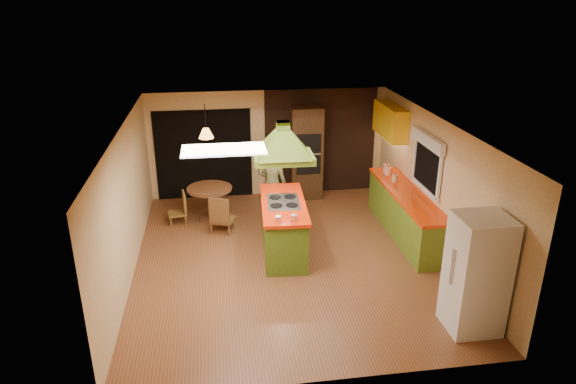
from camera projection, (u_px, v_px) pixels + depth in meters
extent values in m
plane|color=brown|center=(288.00, 257.00, 9.48)|extent=(6.50, 6.50, 0.00)
plane|color=beige|center=(268.00, 144.00, 12.01)|extent=(5.50, 0.00, 5.50)
plane|color=beige|center=(328.00, 297.00, 6.03)|extent=(5.50, 0.00, 5.50)
plane|color=beige|center=(127.00, 203.00, 8.65)|extent=(0.00, 6.50, 6.50)
plane|color=beige|center=(436.00, 187.00, 9.39)|extent=(0.00, 6.50, 6.50)
plane|color=silver|center=(288.00, 125.00, 8.56)|extent=(6.50, 6.50, 0.00)
cube|color=#381E14|center=(320.00, 142.00, 12.16)|extent=(2.64, 0.03, 2.50)
cube|color=black|center=(204.00, 155.00, 11.87)|extent=(2.20, 0.03, 2.10)
cube|color=olive|center=(405.00, 215.00, 10.21)|extent=(0.58, 3.00, 0.86)
cube|color=#E53807|center=(407.00, 194.00, 10.04)|extent=(0.62, 3.05, 0.06)
cube|color=yellow|center=(390.00, 121.00, 11.13)|extent=(0.34, 1.40, 0.70)
cube|color=black|center=(428.00, 164.00, 9.65)|extent=(0.03, 1.16, 0.96)
cube|color=white|center=(428.00, 140.00, 9.47)|extent=(0.10, 1.35, 0.22)
cube|color=white|center=(224.00, 150.00, 7.32)|extent=(1.20, 0.60, 0.03)
cube|color=#51721C|center=(283.00, 228.00, 9.56)|extent=(0.86, 1.95, 0.93)
cube|color=red|center=(283.00, 204.00, 9.38)|extent=(0.93, 2.04, 0.06)
cube|color=silver|center=(283.00, 202.00, 9.36)|extent=(0.63, 0.87, 0.02)
cube|color=#556D1B|center=(283.00, 158.00, 9.05)|extent=(1.07, 0.78, 0.13)
pyramid|color=#556D1B|center=(283.00, 130.00, 8.86)|extent=(1.07, 0.78, 0.45)
cube|color=#556D1B|center=(283.00, 125.00, 8.84)|extent=(0.22, 0.22, 0.14)
imported|color=brown|center=(272.00, 185.00, 10.66)|extent=(0.70, 0.57, 1.67)
cube|color=white|center=(477.00, 274.00, 7.22)|extent=(0.73, 0.69, 1.76)
cube|color=#462C16|center=(306.00, 153.00, 11.92)|extent=(0.74, 0.62, 2.16)
cube|color=black|center=(309.00, 144.00, 11.53)|extent=(0.56, 0.05, 0.45)
cube|color=black|center=(309.00, 165.00, 11.71)|extent=(0.56, 0.05, 0.45)
cylinder|color=brown|center=(209.00, 189.00, 10.83)|extent=(0.95, 0.95, 0.05)
cylinder|color=brown|center=(210.00, 203.00, 10.96)|extent=(0.14, 0.14, 0.67)
cylinder|color=brown|center=(211.00, 217.00, 11.08)|extent=(0.53, 0.53, 0.05)
cone|color=#FF9E3F|center=(206.00, 133.00, 10.39)|extent=(0.40, 0.40, 0.20)
cylinder|color=beige|center=(386.00, 169.00, 11.04)|extent=(0.16, 0.16, 0.20)
cylinder|color=#FEE7CC|center=(388.00, 171.00, 10.93)|extent=(0.17, 0.17, 0.18)
cylinder|color=beige|center=(395.00, 178.00, 10.54)|extent=(0.12, 0.12, 0.15)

